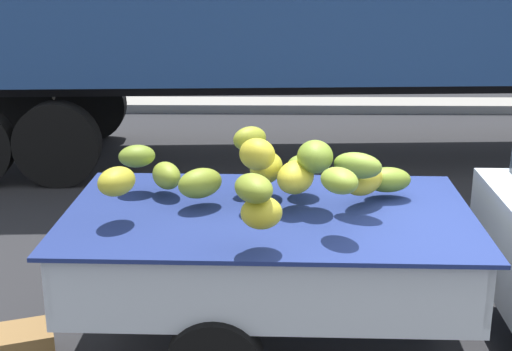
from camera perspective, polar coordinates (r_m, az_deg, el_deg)
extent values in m
cube|color=gray|center=(13.80, 7.20, 5.48)|extent=(80.00, 0.80, 0.16)
cube|color=silver|center=(5.46, 0.99, -7.79)|extent=(2.86, 1.72, 0.08)
cube|color=silver|center=(6.10, 1.15, -2.36)|extent=(2.82, 0.11, 0.44)
cube|color=silver|center=(4.62, 0.81, -9.13)|extent=(2.82, 0.11, 0.44)
cube|color=silver|center=(5.51, 15.64, -5.28)|extent=(0.09, 1.66, 0.44)
cube|color=silver|center=(5.55, -13.51, -4.93)|extent=(0.09, 1.66, 0.44)
cube|color=#B21914|center=(6.14, 1.16, -2.61)|extent=(2.71, 0.07, 0.07)
cube|color=navy|center=(5.27, 1.02, -2.97)|extent=(2.98, 1.85, 0.03)
ellipsoid|color=#99A12A|center=(5.60, -0.50, 2.90)|extent=(0.34, 0.33, 0.19)
ellipsoid|color=olive|center=(5.58, 10.27, -0.33)|extent=(0.37, 0.27, 0.19)
ellipsoid|color=olive|center=(5.18, 7.98, 0.79)|extent=(0.41, 0.35, 0.18)
ellipsoid|color=gold|center=(5.06, -10.88, -0.46)|extent=(0.32, 0.38, 0.19)
ellipsoid|color=olive|center=(4.74, 6.56, -0.40)|extent=(0.33, 0.37, 0.16)
ellipsoid|color=gold|center=(4.52, 0.43, -2.93)|extent=(0.36, 0.37, 0.20)
ellipsoid|color=gold|center=(5.39, 8.47, -0.40)|extent=(0.40, 0.41, 0.22)
ellipsoid|color=olive|center=(5.22, 4.65, 1.48)|extent=(0.27, 0.35, 0.23)
ellipsoid|color=olive|center=(5.68, -9.33, 1.51)|extent=(0.35, 0.32, 0.17)
ellipsoid|color=#8EA22F|center=(5.59, -7.04, 0.00)|extent=(0.32, 0.38, 0.20)
ellipsoid|color=gold|center=(5.47, 0.82, 0.61)|extent=(0.33, 0.42, 0.23)
ellipsoid|color=olive|center=(5.54, 3.73, 0.75)|extent=(0.30, 0.32, 0.17)
ellipsoid|color=gold|center=(5.19, 0.09, 1.68)|extent=(0.36, 0.37, 0.23)
ellipsoid|color=olive|center=(5.31, -4.40, -0.60)|extent=(0.43, 0.42, 0.21)
ellipsoid|color=olive|center=(4.45, -0.18, -1.01)|extent=(0.32, 0.38, 0.17)
ellipsoid|color=gold|center=(5.24, 3.12, -0.13)|extent=(0.37, 0.44, 0.23)
cylinder|color=black|center=(6.30, -1.93, -6.79)|extent=(0.64, 0.21, 0.64)
cube|color=black|center=(10.40, 5.82, 7.34)|extent=(11.05, 0.98, 0.30)
cylinder|color=black|center=(11.78, -12.79, 5.41)|extent=(1.09, 0.36, 1.08)
cylinder|color=black|center=(9.49, -15.31, 2.38)|extent=(1.09, 0.36, 1.08)
cylinder|color=black|center=(12.03, -17.88, 5.24)|extent=(1.09, 0.36, 1.08)
cube|color=olive|center=(5.73, -18.25, -12.59)|extent=(0.61, 0.52, 0.25)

